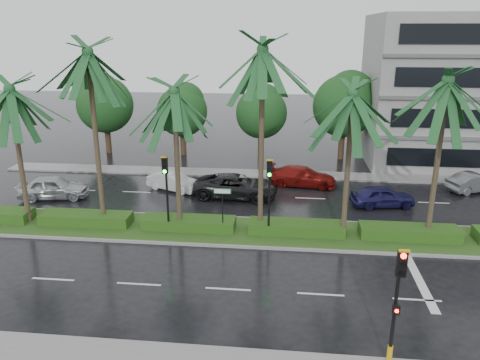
# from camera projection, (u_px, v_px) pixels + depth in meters

# --- Properties ---
(ground) EXTENTS (120.00, 120.00, 0.00)m
(ground) POSITION_uv_depth(u_px,v_px,m) (240.00, 240.00, 25.12)
(ground) COLOR black
(ground) RESTS_ON ground
(far_sidewalk) EXTENTS (40.00, 2.00, 0.12)m
(far_sidewalk) POSITION_uv_depth(u_px,v_px,m) (256.00, 174.00, 36.46)
(far_sidewalk) COLOR slate
(far_sidewalk) RESTS_ON ground
(median) EXTENTS (36.00, 4.00, 0.15)m
(median) POSITION_uv_depth(u_px,v_px,m) (242.00, 231.00, 26.04)
(median) COLOR gray
(median) RESTS_ON ground
(hedge) EXTENTS (35.20, 1.40, 0.60)m
(hedge) POSITION_uv_depth(u_px,v_px,m) (242.00, 225.00, 25.93)
(hedge) COLOR #1C3F12
(hedge) RESTS_ON median
(lane_markings) EXTENTS (34.00, 13.06, 0.01)m
(lane_markings) POSITION_uv_depth(u_px,v_px,m) (297.00, 246.00, 24.41)
(lane_markings) COLOR silver
(lane_markings) RESTS_ON ground
(palm_row) EXTENTS (26.30, 4.20, 10.53)m
(palm_row) POSITION_uv_depth(u_px,v_px,m) (218.00, 89.00, 23.78)
(palm_row) COLOR #3C2C22
(palm_row) RESTS_ON median
(signal_near) EXTENTS (0.34, 0.45, 4.36)m
(signal_near) POSITION_uv_depth(u_px,v_px,m) (396.00, 303.00, 14.86)
(signal_near) COLOR black
(signal_near) RESTS_ON near_sidewalk
(signal_median_left) EXTENTS (0.34, 0.42, 4.36)m
(signal_median_left) POSITION_uv_depth(u_px,v_px,m) (166.00, 183.00, 24.88)
(signal_median_left) COLOR black
(signal_median_left) RESTS_ON median
(signal_median_right) EXTENTS (0.34, 0.42, 4.36)m
(signal_median_right) POSITION_uv_depth(u_px,v_px,m) (269.00, 187.00, 24.33)
(signal_median_right) COLOR black
(signal_median_right) RESTS_ON median
(street_sign) EXTENTS (0.95, 0.09, 2.60)m
(street_sign) POSITION_uv_depth(u_px,v_px,m) (222.00, 199.00, 25.02)
(street_sign) COLOR black
(street_sign) RESTS_ON median
(bg_trees) EXTENTS (33.26, 5.51, 7.96)m
(bg_trees) POSITION_uv_depth(u_px,v_px,m) (280.00, 104.00, 40.16)
(bg_trees) COLOR #3C271B
(bg_trees) RESTS_ON ground
(building) EXTENTS (16.00, 10.00, 12.00)m
(building) POSITION_uv_depth(u_px,v_px,m) (467.00, 90.00, 38.60)
(building) COLOR gray
(building) RESTS_ON ground
(car_silver) EXTENTS (2.64, 4.75, 1.53)m
(car_silver) POSITION_uv_depth(u_px,v_px,m) (54.00, 187.00, 31.14)
(car_silver) COLOR #B0B2B8
(car_silver) RESTS_ON ground
(car_white) EXTENTS (2.69, 4.08, 1.27)m
(car_white) POSITION_uv_depth(u_px,v_px,m) (174.00, 181.00, 32.77)
(car_white) COLOR silver
(car_white) RESTS_ON ground
(car_darkgrey) EXTENTS (2.84, 5.68, 1.54)m
(car_darkgrey) POSITION_uv_depth(u_px,v_px,m) (236.00, 186.00, 31.36)
(car_darkgrey) COLOR black
(car_darkgrey) RESTS_ON ground
(car_red) EXTENTS (2.54, 5.04, 1.40)m
(car_red) POSITION_uv_depth(u_px,v_px,m) (302.00, 176.00, 33.72)
(car_red) COLOR maroon
(car_red) RESTS_ON ground
(car_blue) EXTENTS (2.30, 4.21, 1.36)m
(car_blue) POSITION_uv_depth(u_px,v_px,m) (383.00, 196.00, 29.75)
(car_blue) COLOR #1A194B
(car_blue) RESTS_ON ground
(car_grey) EXTENTS (2.93, 4.31, 1.35)m
(car_grey) POSITION_uv_depth(u_px,v_px,m) (475.00, 182.00, 32.49)
(car_grey) COLOR #56585B
(car_grey) RESTS_ON ground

